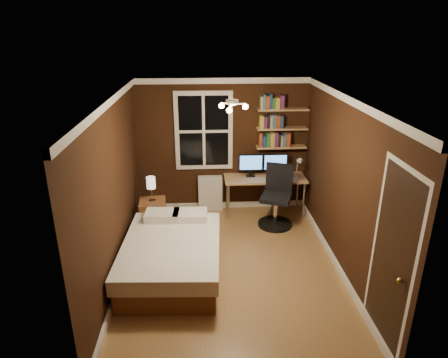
{
  "coord_description": "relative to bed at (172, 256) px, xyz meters",
  "views": [
    {
      "loc": [
        -0.38,
        -5.07,
        3.38
      ],
      "look_at": [
        -0.07,
        0.45,
        1.23
      ],
      "focal_mm": 32.0,
      "sensor_mm": 36.0,
      "label": 1
    }
  ],
  "objects": [
    {
      "name": "window",
      "position": [
        0.5,
        2.16,
        1.28
      ],
      "size": [
        1.06,
        0.06,
        1.46
      ],
      "primitive_type": "cube",
      "color": "silver",
      "rests_on": "wall_back"
    },
    {
      "name": "bedside_lamp",
      "position": [
        -0.41,
        1.32,
        0.49
      ],
      "size": [
        0.15,
        0.15,
        0.44
      ],
      "primitive_type": null,
      "color": "white",
      "rests_on": "nightstand"
    },
    {
      "name": "radiator",
      "position": [
        0.6,
        2.07,
        0.07
      ],
      "size": [
        0.46,
        0.16,
        0.68
      ],
      "primitive_type": "cube",
      "color": "silver",
      "rests_on": "ground"
    },
    {
      "name": "desk",
      "position": [
        1.62,
        1.89,
        0.38
      ],
      "size": [
        1.51,
        0.57,
        0.72
      ],
      "color": "#B07E55",
      "rests_on": "ground"
    },
    {
      "name": "books_row_middle",
      "position": [
        1.93,
        2.07,
        1.46
      ],
      "size": [
        0.42,
        0.16,
        0.23
      ],
      "primitive_type": null,
      "color": "navy",
      "rests_on": "bookshelf_middle"
    },
    {
      "name": "office_chair",
      "position": [
        1.76,
        1.4,
        0.16
      ],
      "size": [
        0.64,
        0.64,
        1.1
      ],
      "rotation": [
        0.0,
        0.0,
        -0.36
      ],
      "color": "black",
      "rests_on": "ground"
    },
    {
      "name": "bookshelf_middle",
      "position": [
        1.93,
        2.07,
        1.33
      ],
      "size": [
        0.92,
        0.22,
        0.03
      ],
      "primitive_type": "cube",
      "color": "#B07E55",
      "rests_on": "wall_back"
    },
    {
      "name": "wall_left",
      "position": [
        -0.75,
        0.09,
        0.98
      ],
      "size": [
        0.04,
        4.2,
        2.5
      ],
      "primitive_type": "cube",
      "color": "black",
      "rests_on": "ground"
    },
    {
      "name": "ceiling",
      "position": [
        0.85,
        0.09,
        2.23
      ],
      "size": [
        3.2,
        4.2,
        0.02
      ],
      "primitive_type": "cube",
      "color": "white",
      "rests_on": "wall_back"
    },
    {
      "name": "nightstand",
      "position": [
        -0.41,
        1.32,
        0.0
      ],
      "size": [
        0.47,
        0.47,
        0.55
      ],
      "primitive_type": "cube",
      "rotation": [
        0.0,
        0.0,
        0.07
      ],
      "color": "brown",
      "rests_on": "ground"
    },
    {
      "name": "floor",
      "position": [
        0.85,
        0.09,
        -0.27
      ],
      "size": [
        4.2,
        4.2,
        0.0
      ],
      "primitive_type": "plane",
      "color": "brown",
      "rests_on": "ground"
    },
    {
      "name": "bed",
      "position": [
        0.0,
        0.0,
        0.0
      ],
      "size": [
        1.44,
        1.94,
        0.64
      ],
      "rotation": [
        0.0,
        0.0,
        -0.05
      ],
      "color": "brown",
      "rests_on": "ground"
    },
    {
      "name": "monitor_right",
      "position": [
        1.81,
        1.96,
        0.66
      ],
      "size": [
        0.46,
        0.12,
        0.43
      ],
      "primitive_type": null,
      "color": "black",
      "rests_on": "desk"
    },
    {
      "name": "wall_back",
      "position": [
        0.85,
        2.19,
        0.98
      ],
      "size": [
        3.2,
        0.04,
        2.5
      ],
      "primitive_type": "cube",
      "color": "black",
      "rests_on": "ground"
    },
    {
      "name": "door",
      "position": [
        2.44,
        -1.46,
        0.75
      ],
      "size": [
        0.03,
        0.82,
        2.05
      ],
      "primitive_type": null,
      "color": "black",
      "rests_on": "ground"
    },
    {
      "name": "books_row_lower",
      "position": [
        1.93,
        2.07,
        1.11
      ],
      "size": [
        0.54,
        0.16,
        0.23
      ],
      "primitive_type": null,
      "color": "#963A1B",
      "rests_on": "bookshelf_lower"
    },
    {
      "name": "ceiling_fixture",
      "position": [
        0.85,
        -0.01,
        2.13
      ],
      "size": [
        0.44,
        0.44,
        0.18
      ],
      "primitive_type": null,
      "color": "beige",
      "rests_on": "ceiling"
    },
    {
      "name": "books_row_upper",
      "position": [
        1.93,
        2.07,
        1.81
      ],
      "size": [
        0.42,
        0.16,
        0.23
      ],
      "primitive_type": null,
      "color": "#2D6129",
      "rests_on": "bookshelf_upper"
    },
    {
      "name": "bookshelf_upper",
      "position": [
        1.93,
        2.07,
        1.68
      ],
      "size": [
        0.92,
        0.22,
        0.03
      ],
      "primitive_type": "cube",
      "color": "#B07E55",
      "rests_on": "wall_back"
    },
    {
      "name": "desk_lamp",
      "position": [
        2.21,
        1.8,
        0.66
      ],
      "size": [
        0.14,
        0.32,
        0.44
      ],
      "primitive_type": null,
      "color": "silver",
      "rests_on": "desk"
    },
    {
      "name": "monitor_left",
      "position": [
        1.36,
        1.96,
        0.66
      ],
      "size": [
        0.46,
        0.12,
        0.43
      ],
      "primitive_type": null,
      "color": "black",
      "rests_on": "desk"
    },
    {
      "name": "bookshelf_lower",
      "position": [
        1.93,
        2.07,
        0.98
      ],
      "size": [
        0.92,
        0.22,
        0.03
      ],
      "primitive_type": "cube",
      "color": "#B07E55",
      "rests_on": "wall_back"
    },
    {
      "name": "wall_right",
      "position": [
        2.45,
        0.09,
        0.98
      ],
      "size": [
        0.04,
        4.2,
        2.5
      ],
      "primitive_type": "cube",
      "color": "black",
      "rests_on": "ground"
    },
    {
      "name": "door_knob",
      "position": [
        2.4,
        -1.76,
        0.73
      ],
      "size": [
        0.06,
        0.06,
        0.06
      ],
      "primitive_type": "sphere",
      "color": "gold",
      "rests_on": "door"
    }
  ]
}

